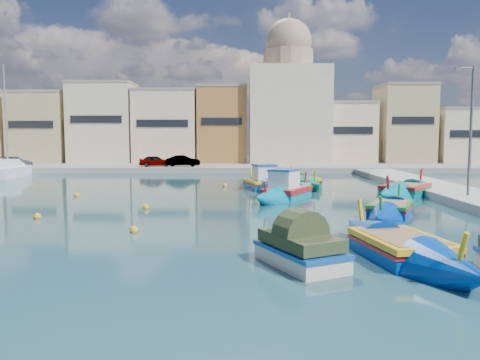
% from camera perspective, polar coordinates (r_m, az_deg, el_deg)
% --- Properties ---
extents(ground, '(160.00, 160.00, 0.00)m').
position_cam_1_polar(ground, '(22.32, -10.48, -5.03)').
color(ground, '#123037').
rests_on(ground, ground).
extents(north_quay, '(80.00, 8.00, 0.60)m').
position_cam_1_polar(north_quay, '(53.85, -4.06, 1.44)').
color(north_quay, gray).
rests_on(north_quay, ground).
extents(north_townhouses, '(83.20, 7.87, 10.19)m').
position_cam_1_polar(north_townhouses, '(60.98, 2.76, 6.32)').
color(north_townhouses, beige).
rests_on(north_townhouses, ground).
extents(church_block, '(10.00, 10.00, 19.10)m').
position_cam_1_polar(church_block, '(61.98, 5.86, 9.44)').
color(church_block, beige).
rests_on(church_block, ground).
extents(quay_street_lamp, '(1.18, 0.16, 8.00)m').
position_cam_1_polar(quay_street_lamp, '(30.57, 26.21, 5.47)').
color(quay_street_lamp, '#595B60').
rests_on(quay_street_lamp, ground).
extents(parked_cars, '(22.84, 1.97, 1.25)m').
position_cam_1_polar(parked_cars, '(54.04, -14.89, 2.24)').
color(parked_cars, '#4C1919').
rests_on(parked_cars, north_quay).
extents(luzzu_turquoise_cabin, '(6.13, 9.11, 2.97)m').
position_cam_1_polar(luzzu_turquoise_cabin, '(30.20, 5.74, -1.56)').
color(luzzu_turquoise_cabin, '#007FA2').
rests_on(luzzu_turquoise_cabin, ground).
extents(luzzu_blue_cabin, '(4.17, 8.51, 2.93)m').
position_cam_1_polar(luzzu_blue_cabin, '(35.09, 2.74, -0.57)').
color(luzzu_blue_cabin, '#0051A5').
rests_on(luzzu_blue_cabin, ground).
extents(luzzu_cyan_mid, '(7.51, 9.05, 2.84)m').
position_cam_1_polar(luzzu_cyan_mid, '(33.00, 19.52, -1.36)').
color(luzzu_cyan_mid, '#00819C').
rests_on(luzzu_cyan_mid, ground).
extents(luzzu_green, '(3.65, 8.60, 2.63)m').
position_cam_1_polar(luzzu_green, '(37.30, 7.57, -0.38)').
color(luzzu_green, '#0A7149').
rests_on(luzzu_green, ground).
extents(luzzu_blue_south, '(5.16, 7.96, 2.30)m').
position_cam_1_polar(luzzu_blue_south, '(24.94, 17.88, -3.54)').
color(luzzu_blue_south, '#0036AD').
rests_on(luzzu_blue_south, ground).
extents(luzzu_cyan_south, '(3.73, 8.79, 2.65)m').
position_cam_1_polar(luzzu_cyan_south, '(16.26, 19.02, -8.13)').
color(luzzu_cyan_south, '#0038A6').
rests_on(luzzu_cyan_south, ground).
extents(tender_near, '(2.89, 3.54, 1.54)m').
position_cam_1_polar(tender_near, '(14.71, 7.39, -8.53)').
color(tender_near, beige).
rests_on(tender_near, ground).
extents(yacht_north, '(3.01, 8.89, 11.69)m').
position_cam_1_polar(yacht_north, '(52.05, -25.78, 0.96)').
color(yacht_north, white).
rests_on(yacht_north, ground).
extents(mooring_buoys, '(20.03, 17.94, 0.36)m').
position_cam_1_polar(mooring_buoys, '(27.09, -8.03, -2.98)').
color(mooring_buoys, '#FFA81A').
rests_on(mooring_buoys, ground).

